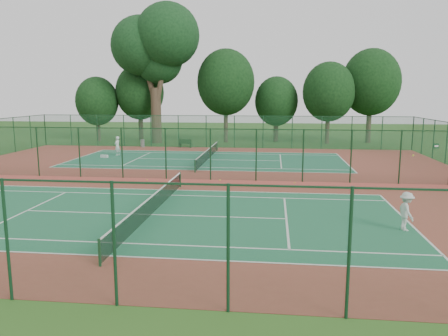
{
  "coord_description": "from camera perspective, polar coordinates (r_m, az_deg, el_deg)",
  "views": [
    {
      "loc": [
        5.73,
        -28.79,
        5.73
      ],
      "look_at": [
        2.97,
        -4.53,
        1.6
      ],
      "focal_mm": 35.0,
      "sensor_mm": 36.0,
      "label": 1
    }
  ],
  "objects": [
    {
      "name": "tennis_net_far",
      "position": [
        38.58,
        -2.11,
        1.87
      ],
      "size": [
        0.1,
        12.9,
        0.97
      ],
      "color": "#153A1F",
      "rests_on": "ground"
    },
    {
      "name": "court_far",
      "position": [
        38.65,
        -2.11,
        1.09
      ],
      "size": [
        23.77,
        10.97,
        0.01
      ],
      "primitive_type": "cube",
      "color": "#1E6044",
      "rests_on": "red_pad"
    },
    {
      "name": "kit_bag",
      "position": [
        41.38,
        -15.37,
        1.49
      ],
      "size": [
        0.73,
        0.41,
        0.26
      ],
      "primitive_type": "cube",
      "rotation": [
        0.0,
        0.0,
        -0.22
      ],
      "color": "silver",
      "rests_on": "red_pad"
    },
    {
      "name": "fence_south",
      "position": [
        12.85,
        -20.65,
        -9.04
      ],
      "size": [
        40.0,
        0.09,
        3.5
      ],
      "color": "#164427",
      "rests_on": "ground"
    },
    {
      "name": "player_far",
      "position": [
        42.42,
        -13.76,
        2.82
      ],
      "size": [
        0.57,
        0.74,
        1.81
      ],
      "primitive_type": "imported",
      "rotation": [
        0.0,
        0.0,
        -1.81
      ],
      "color": "white",
      "rests_on": "court_far"
    },
    {
      "name": "big_tree",
      "position": [
        53.03,
        -8.89,
        15.62
      ],
      "size": [
        10.47,
        7.66,
        16.08
      ],
      "color": "#3C2D21",
      "rests_on": "ground"
    },
    {
      "name": "trash_bin",
      "position": [
        48.74,
        -10.59,
        3.19
      ],
      "size": [
        0.51,
        0.51,
        0.82
      ],
      "primitive_type": "cylinder",
      "rotation": [
        0.0,
        0.0,
        0.12
      ],
      "color": "gray",
      "rests_on": "red_pad"
    },
    {
      "name": "stray_ball_b",
      "position": [
        28.81,
        9.22,
        -1.9
      ],
      "size": [
        0.08,
        0.08,
        0.08
      ],
      "primitive_type": "sphere",
      "color": "gold",
      "rests_on": "red_pad"
    },
    {
      "name": "evergreen_row",
      "position": [
        53.61,
        0.86,
        3.46
      ],
      "size": [
        39.0,
        5.0,
        12.0
      ],
      "primitive_type": null,
      "color": "black",
      "rests_on": "ground"
    },
    {
      "name": "tennis_net_near",
      "position": [
        21.25,
        -9.4,
        -4.66
      ],
      "size": [
        0.1,
        12.9,
        0.97
      ],
      "color": "#15391D",
      "rests_on": "ground"
    },
    {
      "name": "stray_ball_a",
      "position": [
        29.3,
        -0.53,
        -1.58
      ],
      "size": [
        0.08,
        0.08,
        0.08
      ],
      "primitive_type": "sphere",
      "color": "#E1EE37",
      "rests_on": "red_pad"
    },
    {
      "name": "bench",
      "position": [
        47.55,
        -5.09,
        3.23
      ],
      "size": [
        1.54,
        0.61,
        0.92
      ],
      "rotation": [
        0.0,
        0.0,
        -0.12
      ],
      "color": "black",
      "rests_on": "red_pad"
    },
    {
      "name": "fence_divider",
      "position": [
        29.63,
        -4.73,
        1.87
      ],
      "size": [
        40.0,
        0.09,
        3.5
      ],
      "color": "#17462A",
      "rests_on": "ground"
    },
    {
      "name": "ground",
      "position": [
        29.91,
        -4.68,
        -1.48
      ],
      "size": [
        120.0,
        120.0,
        0.0
      ],
      "primitive_type": "plane",
      "color": "#285119",
      "rests_on": "ground"
    },
    {
      "name": "red_pad",
      "position": [
        29.91,
        -4.68,
        -1.47
      ],
      "size": [
        40.0,
        36.0,
        0.01
      ],
      "primitive_type": "cube",
      "color": "maroon",
      "rests_on": "ground"
    },
    {
      "name": "stray_ball_c",
      "position": [
        29.9,
        -10.03,
        -1.51
      ],
      "size": [
        0.07,
        0.07,
        0.07
      ],
      "primitive_type": "sphere",
      "color": "#CEDC33",
      "rests_on": "red_pad"
    },
    {
      "name": "fence_north",
      "position": [
        47.31,
        -0.49,
        4.79
      ],
      "size": [
        40.0,
        0.09,
        3.5
      ],
      "color": "#1A4F2C",
      "rests_on": "ground"
    },
    {
      "name": "player_near",
      "position": [
        20.08,
        22.72,
        -5.24
      ],
      "size": [
        0.77,
        1.15,
        1.66
      ],
      "primitive_type": "imported",
      "rotation": [
        0.0,
        0.0,
        1.73
      ],
      "color": "silver",
      "rests_on": "court_near"
    },
    {
      "name": "court_near",
      "position": [
        21.39,
        -9.36,
        -6.03
      ],
      "size": [
        23.77,
        10.97,
        0.01
      ],
      "primitive_type": "cube",
      "color": "#1F6443",
      "rests_on": "red_pad"
    }
  ]
}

